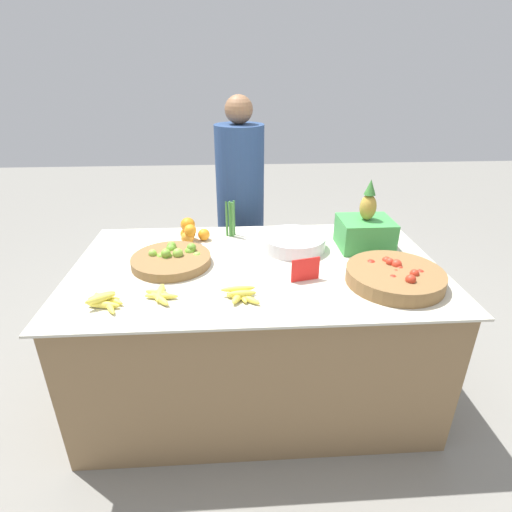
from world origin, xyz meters
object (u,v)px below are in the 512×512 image
object	(u,v)px
price_sign	(305,270)
tomato_basket	(395,276)
vendor_person	(241,218)
lime_bowl	(172,259)
produce_crate	(365,230)
metal_bowl	(294,242)

from	to	relation	value
price_sign	tomato_basket	bearing A→B (deg)	-20.87
tomato_basket	vendor_person	size ratio (longest dim) A/B	0.29
lime_bowl	tomato_basket	size ratio (longest dim) A/B	0.90
lime_bowl	vendor_person	world-z (taller)	vendor_person
lime_bowl	produce_crate	world-z (taller)	produce_crate
lime_bowl	metal_bowl	size ratio (longest dim) A/B	1.14
metal_bowl	vendor_person	distance (m)	0.79
lime_bowl	price_sign	bearing A→B (deg)	-18.09
produce_crate	vendor_person	xyz separation A→B (m)	(-0.68, 0.73, -0.18)
produce_crate	vendor_person	distance (m)	1.02
price_sign	produce_crate	size ratio (longest dim) A/B	0.36
price_sign	vendor_person	size ratio (longest dim) A/B	0.09
lime_bowl	produce_crate	size ratio (longest dim) A/B	1.04
metal_bowl	tomato_basket	bearing A→B (deg)	-45.65
metal_bowl	price_sign	xyz separation A→B (m)	(0.00, -0.38, 0.02)
price_sign	metal_bowl	bearing A→B (deg)	76.41
tomato_basket	price_sign	distance (m)	0.42
metal_bowl	produce_crate	world-z (taller)	produce_crate
tomato_basket	vendor_person	bearing A→B (deg)	121.22
lime_bowl	price_sign	xyz separation A→B (m)	(0.66, -0.22, 0.03)
tomato_basket	vendor_person	distance (m)	1.35
lime_bowl	metal_bowl	world-z (taller)	lime_bowl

